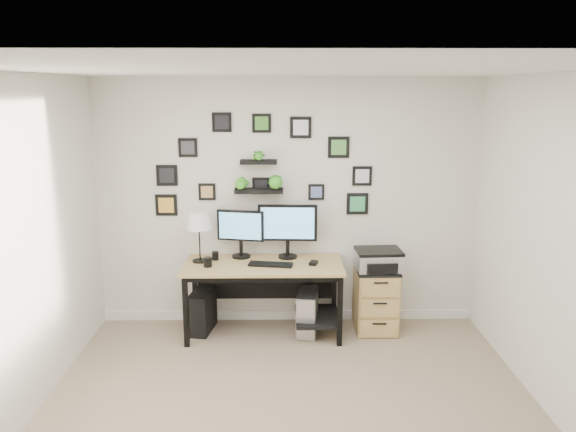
{
  "coord_description": "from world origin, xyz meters",
  "views": [
    {
      "loc": [
        -0.07,
        -3.78,
        2.48
      ],
      "look_at": [
        -0.0,
        1.83,
        1.2
      ],
      "focal_mm": 35.0,
      "sensor_mm": 36.0,
      "label": 1
    }
  ],
  "objects_px": {
    "monitor_left": "(241,230)",
    "table_lamp": "(199,222)",
    "pc_tower_black": "(202,311)",
    "monitor_right": "(288,227)",
    "printer": "(378,260)",
    "mug": "(208,262)",
    "file_cabinet": "(376,299)",
    "pc_tower_grey": "(307,312)",
    "desk": "(267,274)"
  },
  "relations": [
    {
      "from": "mug",
      "to": "pc_tower_black",
      "type": "xyz_separation_m",
      "value": [
        -0.09,
        0.16,
        -0.58
      ]
    },
    {
      "from": "table_lamp",
      "to": "file_cabinet",
      "type": "xyz_separation_m",
      "value": [
        1.82,
        0.0,
        -0.83
      ]
    },
    {
      "from": "pc_tower_black",
      "to": "printer",
      "type": "bearing_deg",
      "value": 8.48
    },
    {
      "from": "desk",
      "to": "mug",
      "type": "bearing_deg",
      "value": -168.53
    },
    {
      "from": "monitor_left",
      "to": "pc_tower_grey",
      "type": "bearing_deg",
      "value": -17.34
    },
    {
      "from": "desk",
      "to": "table_lamp",
      "type": "height_order",
      "value": "table_lamp"
    },
    {
      "from": "monitor_right",
      "to": "printer",
      "type": "height_order",
      "value": "monitor_right"
    },
    {
      "from": "monitor_left",
      "to": "printer",
      "type": "height_order",
      "value": "monitor_left"
    },
    {
      "from": "file_cabinet",
      "to": "mug",
      "type": "bearing_deg",
      "value": -174.11
    },
    {
      "from": "pc_tower_grey",
      "to": "mug",
      "type": "bearing_deg",
      "value": -174.57
    },
    {
      "from": "monitor_left",
      "to": "table_lamp",
      "type": "bearing_deg",
      "value": -161.42
    },
    {
      "from": "table_lamp",
      "to": "pc_tower_black",
      "type": "height_order",
      "value": "table_lamp"
    },
    {
      "from": "mug",
      "to": "file_cabinet",
      "type": "relative_size",
      "value": 0.14
    },
    {
      "from": "pc_tower_black",
      "to": "monitor_right",
      "type": "bearing_deg",
      "value": 17.62
    },
    {
      "from": "monitor_right",
      "to": "mug",
      "type": "xyz_separation_m",
      "value": [
        -0.8,
        -0.29,
        -0.29
      ]
    },
    {
      "from": "monitor_right",
      "to": "pc_tower_grey",
      "type": "height_order",
      "value": "monitor_right"
    },
    {
      "from": "monitor_left",
      "to": "mug",
      "type": "xyz_separation_m",
      "value": [
        -0.31,
        -0.31,
        -0.25
      ]
    },
    {
      "from": "file_cabinet",
      "to": "desk",
      "type": "bearing_deg",
      "value": -177.05
    },
    {
      "from": "pc_tower_black",
      "to": "mug",
      "type": "bearing_deg",
      "value": -49.76
    },
    {
      "from": "desk",
      "to": "pc_tower_black",
      "type": "distance_m",
      "value": 0.8
    },
    {
      "from": "printer",
      "to": "desk",
      "type": "bearing_deg",
      "value": -179.21
    },
    {
      "from": "pc_tower_black",
      "to": "table_lamp",
      "type": "bearing_deg",
      "value": 121.51
    },
    {
      "from": "table_lamp",
      "to": "pc_tower_black",
      "type": "distance_m",
      "value": 0.95
    },
    {
      "from": "monitor_right",
      "to": "mug",
      "type": "height_order",
      "value": "monitor_right"
    },
    {
      "from": "monitor_left",
      "to": "file_cabinet",
      "type": "relative_size",
      "value": 0.75
    },
    {
      "from": "mug",
      "to": "pc_tower_black",
      "type": "distance_m",
      "value": 0.61
    },
    {
      "from": "mug",
      "to": "table_lamp",
      "type": "bearing_deg",
      "value": 120.34
    },
    {
      "from": "monitor_right",
      "to": "table_lamp",
      "type": "height_order",
      "value": "monitor_right"
    },
    {
      "from": "pc_tower_grey",
      "to": "file_cabinet",
      "type": "bearing_deg",
      "value": 6.54
    },
    {
      "from": "monitor_left",
      "to": "mug",
      "type": "distance_m",
      "value": 0.5
    },
    {
      "from": "table_lamp",
      "to": "printer",
      "type": "xyz_separation_m",
      "value": [
        1.82,
        -0.04,
        -0.39
      ]
    },
    {
      "from": "desk",
      "to": "monitor_right",
      "type": "xyz_separation_m",
      "value": [
        0.21,
        0.17,
        0.46
      ]
    },
    {
      "from": "desk",
      "to": "printer",
      "type": "distance_m",
      "value": 1.15
    },
    {
      "from": "pc_tower_grey",
      "to": "monitor_left",
      "type": "bearing_deg",
      "value": 162.66
    },
    {
      "from": "monitor_left",
      "to": "file_cabinet",
      "type": "xyz_separation_m",
      "value": [
        1.41,
        -0.13,
        -0.71
      ]
    },
    {
      "from": "monitor_left",
      "to": "pc_tower_grey",
      "type": "distance_m",
      "value": 1.1
    },
    {
      "from": "pc_tower_black",
      "to": "printer",
      "type": "distance_m",
      "value": 1.9
    },
    {
      "from": "desk",
      "to": "monitor_right",
      "type": "relative_size",
      "value": 2.62
    },
    {
      "from": "table_lamp",
      "to": "printer",
      "type": "relative_size",
      "value": 1.1
    },
    {
      "from": "monitor_left",
      "to": "table_lamp",
      "type": "height_order",
      "value": "table_lamp"
    },
    {
      "from": "table_lamp",
      "to": "desk",
      "type": "bearing_deg",
      "value": -4.45
    },
    {
      "from": "mug",
      "to": "file_cabinet",
      "type": "xyz_separation_m",
      "value": [
        1.72,
        0.18,
        -0.46
      ]
    },
    {
      "from": "pc_tower_grey",
      "to": "file_cabinet",
      "type": "distance_m",
      "value": 0.73
    },
    {
      "from": "monitor_left",
      "to": "printer",
      "type": "relative_size",
      "value": 1.06
    },
    {
      "from": "mug",
      "to": "file_cabinet",
      "type": "bearing_deg",
      "value": 5.89
    },
    {
      "from": "pc_tower_grey",
      "to": "desk",
      "type": "bearing_deg",
      "value": 176.65
    },
    {
      "from": "desk",
      "to": "file_cabinet",
      "type": "distance_m",
      "value": 1.17
    },
    {
      "from": "desk",
      "to": "mug",
      "type": "height_order",
      "value": "mug"
    },
    {
      "from": "desk",
      "to": "monitor_right",
      "type": "distance_m",
      "value": 0.53
    },
    {
      "from": "mug",
      "to": "printer",
      "type": "height_order",
      "value": "printer"
    }
  ]
}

